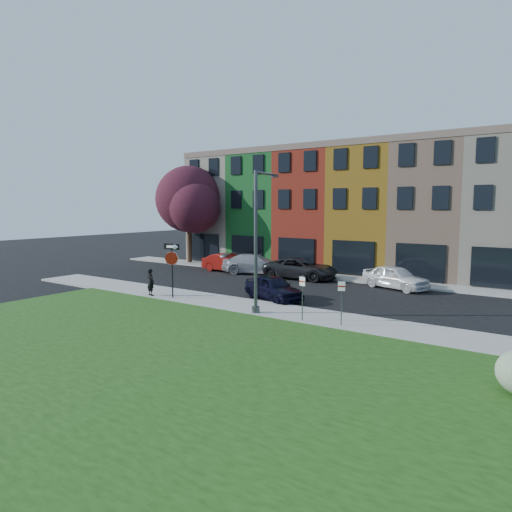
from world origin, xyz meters
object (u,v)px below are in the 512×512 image
Objects in this scene: sedan_near at (273,288)px; man at (151,282)px; street_lamp at (258,242)px; stop_sign at (172,259)px.

man is at bearing 141.41° from sedan_near.
man is at bearing 174.49° from street_lamp.
stop_sign is 6.19m from street_lamp.
street_lamp reaches higher than sedan_near.
man is 7.34m from sedan_near.
stop_sign is 0.45× the size of street_lamp.
stop_sign reaches higher than sedan_near.
sedan_near is (4.82, 3.36, -1.66)m from stop_sign.
stop_sign reaches higher than man.
man is (-1.57, -0.23, -1.45)m from stop_sign.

